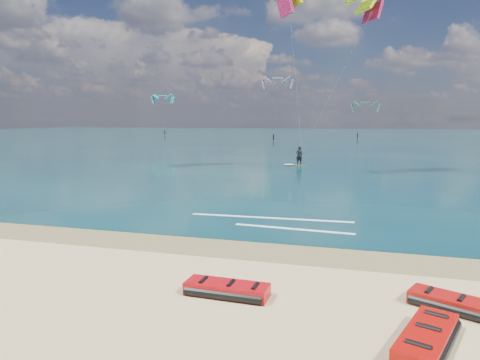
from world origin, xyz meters
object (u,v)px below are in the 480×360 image
packed_kite_mid (456,311)px  packed_kite_left (227,295)px  packed_kite_right (426,347)px  kitesurfer_main (314,74)px

packed_kite_mid → packed_kite_left: bearing=-149.0°
packed_kite_mid → packed_kite_right: size_ratio=0.90×
kitesurfer_main → packed_kite_mid: bearing=-80.0°
packed_kite_mid → packed_kite_right: packed_kite_right is taller
packed_kite_left → kitesurfer_main: (-0.71, 30.01, 8.89)m
packed_kite_left → kitesurfer_main: size_ratio=0.15×
packed_kite_mid → kitesurfer_main: (-6.59, 29.39, 8.89)m
packed_kite_left → packed_kite_right: size_ratio=0.93×
packed_kite_mid → packed_kite_right: bearing=-90.4°
packed_kite_right → kitesurfer_main: 33.18m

